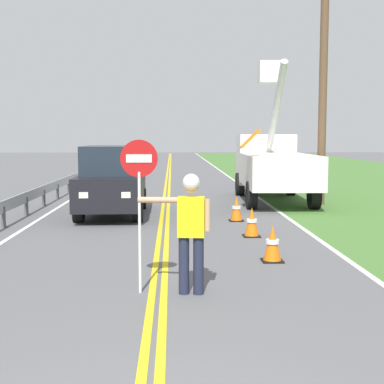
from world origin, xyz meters
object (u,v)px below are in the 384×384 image
(traffic_cone_mid, at_px, (252,223))
(traffic_cone_lead, at_px, (272,244))
(traffic_cone_tail, at_px, (236,209))
(flagger_worker, at_px, (190,226))
(utility_pole_near, at_px, (323,83))
(stop_sign_paddle, at_px, (139,181))
(utility_bucket_truck, at_px, (272,163))
(oncoming_suv_nearest, at_px, (113,180))

(traffic_cone_mid, bearing_deg, traffic_cone_lead, -89.70)
(traffic_cone_tail, bearing_deg, flagger_worker, -102.07)
(utility_pole_near, bearing_deg, stop_sign_paddle, -117.86)
(utility_bucket_truck, bearing_deg, traffic_cone_lead, -100.16)
(flagger_worker, xyz_separation_m, utility_bucket_truck, (3.45, 12.26, 0.36))
(utility_bucket_truck, relative_size, utility_pole_near, 0.85)
(flagger_worker, distance_m, stop_sign_paddle, 1.02)
(traffic_cone_tail, bearing_deg, stop_sign_paddle, -107.95)
(flagger_worker, distance_m, utility_bucket_truck, 12.74)
(traffic_cone_mid, height_order, traffic_cone_tail, same)
(traffic_cone_tail, bearing_deg, traffic_cone_lead, -88.93)
(flagger_worker, height_order, stop_sign_paddle, stop_sign_paddle)
(flagger_worker, relative_size, traffic_cone_lead, 2.61)
(flagger_worker, xyz_separation_m, traffic_cone_mid, (1.62, 4.75, -0.71))
(oncoming_suv_nearest, distance_m, traffic_cone_mid, 5.34)
(traffic_cone_tail, bearing_deg, oncoming_suv_nearest, 159.57)
(traffic_cone_mid, bearing_deg, stop_sign_paddle, -117.08)
(stop_sign_paddle, height_order, traffic_cone_mid, stop_sign_paddle)
(flagger_worker, bearing_deg, utility_pole_near, 65.58)
(traffic_cone_mid, bearing_deg, oncoming_suv_nearest, 134.24)
(flagger_worker, relative_size, traffic_cone_mid, 2.61)
(stop_sign_paddle, relative_size, traffic_cone_tail, 3.33)
(stop_sign_paddle, bearing_deg, oncoming_suv_nearest, 98.80)
(flagger_worker, height_order, utility_bucket_truck, utility_bucket_truck)
(utility_pole_near, bearing_deg, traffic_cone_tail, -132.81)
(traffic_cone_lead, bearing_deg, utility_pole_near, 69.34)
(utility_bucket_truck, bearing_deg, traffic_cone_tail, -110.70)
(traffic_cone_tail, bearing_deg, traffic_cone_mid, -88.11)
(oncoming_suv_nearest, xyz_separation_m, utility_pole_near, (7.00, 2.31, 3.16))
(utility_bucket_truck, relative_size, traffic_cone_lead, 9.83)
(traffic_cone_mid, distance_m, traffic_cone_tail, 2.45)
(traffic_cone_lead, height_order, traffic_cone_tail, same)
(traffic_cone_lead, bearing_deg, oncoming_suv_nearest, 119.99)
(utility_bucket_truck, relative_size, oncoming_suv_nearest, 1.48)
(oncoming_suv_nearest, relative_size, traffic_cone_mid, 6.62)
(flagger_worker, xyz_separation_m, oncoming_suv_nearest, (-2.07, 8.54, 0.01))
(utility_bucket_truck, bearing_deg, traffic_cone_mid, -103.70)
(flagger_worker, relative_size, stop_sign_paddle, 0.78)
(traffic_cone_mid, bearing_deg, flagger_worker, -108.84)
(oncoming_suv_nearest, xyz_separation_m, traffic_cone_mid, (3.69, -3.79, -0.72))
(flagger_worker, distance_m, traffic_cone_mid, 5.07)
(stop_sign_paddle, bearing_deg, utility_pole_near, 62.14)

